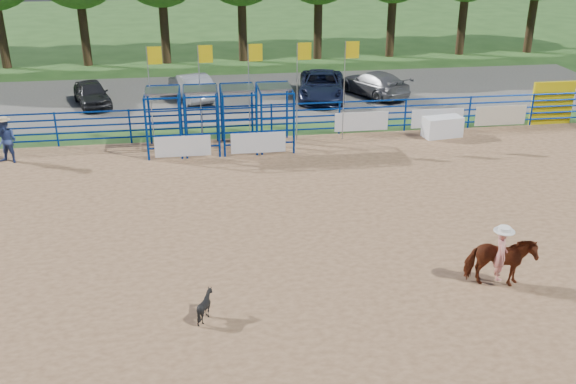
# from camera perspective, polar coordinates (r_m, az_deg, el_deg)

# --- Properties ---
(ground) EXTENTS (120.00, 120.00, 0.00)m
(ground) POSITION_cam_1_polar(r_m,az_deg,el_deg) (19.06, 2.09, -4.68)
(ground) COLOR #3A6327
(ground) RESTS_ON ground
(arena_dirt) EXTENTS (30.00, 20.00, 0.02)m
(arena_dirt) POSITION_cam_1_polar(r_m,az_deg,el_deg) (19.06, 2.09, -4.66)
(arena_dirt) COLOR #A57A52
(arena_dirt) RESTS_ON ground
(gravel_strip) EXTENTS (40.00, 10.00, 0.01)m
(gravel_strip) POSITION_cam_1_polar(r_m,az_deg,el_deg) (34.84, -2.83, 8.56)
(gravel_strip) COLOR #69655D
(gravel_strip) RESTS_ON ground
(announcer_table) EXTENTS (1.76, 1.02, 0.88)m
(announcer_table) POSITION_cam_1_polar(r_m,az_deg,el_deg) (28.84, 13.56, 5.66)
(announcer_table) COLOR white
(announcer_table) RESTS_ON arena_dirt
(horse_and_rider) EXTENTS (1.84, 1.17, 2.41)m
(horse_and_rider) POSITION_cam_1_polar(r_m,az_deg,el_deg) (17.50, 18.35, -5.53)
(horse_and_rider) COLOR maroon
(horse_and_rider) RESTS_ON arena_dirt
(calf) EXTENTS (0.81, 0.77, 0.70)m
(calf) POSITION_cam_1_polar(r_m,az_deg,el_deg) (15.73, -7.37, -10.00)
(calf) COLOR black
(calf) RESTS_ON arena_dirt
(spectator_cowboy) EXTENTS (1.03, 0.91, 1.82)m
(spectator_cowboy) POSITION_cam_1_polar(r_m,az_deg,el_deg) (27.18, -23.76, 4.22)
(spectator_cowboy) COLOR navy
(spectator_cowboy) RESTS_ON arena_dirt
(car_a) EXTENTS (2.52, 3.94, 1.25)m
(car_a) POSITION_cam_1_polar(r_m,az_deg,el_deg) (34.23, -17.05, 8.37)
(car_a) COLOR black
(car_a) RESTS_ON gravel_strip
(car_b) EXTENTS (2.62, 4.36, 1.36)m
(car_b) POSITION_cam_1_polar(r_m,az_deg,el_deg) (34.34, -8.55, 9.28)
(car_b) COLOR gray
(car_b) RESTS_ON gravel_strip
(car_c) EXTENTS (3.22, 5.37, 1.40)m
(car_c) POSITION_cam_1_polar(r_m,az_deg,el_deg) (34.06, 2.99, 9.42)
(car_c) COLOR black
(car_c) RESTS_ON gravel_strip
(car_d) EXTENTS (3.50, 4.80, 1.29)m
(car_d) POSITION_cam_1_polar(r_m,az_deg,el_deg) (34.97, 7.64, 9.54)
(car_d) COLOR #58585A
(car_d) RESTS_ON gravel_strip
(perimeter_fence) EXTENTS (30.10, 20.10, 1.50)m
(perimeter_fence) POSITION_cam_1_polar(r_m,az_deg,el_deg) (18.72, 2.12, -2.66)
(perimeter_fence) COLOR navy
(perimeter_fence) RESTS_ON ground
(chute_assembly) EXTENTS (19.32, 2.41, 4.20)m
(chute_assembly) POSITION_cam_1_polar(r_m,az_deg,el_deg) (26.54, -5.30, 6.48)
(chute_assembly) COLOR navy
(chute_assembly) RESTS_ON ground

